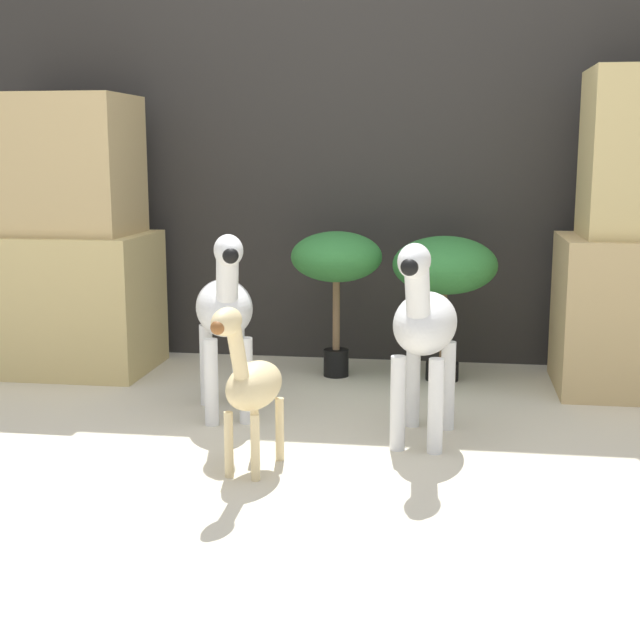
{
  "coord_description": "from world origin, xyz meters",
  "views": [
    {
      "loc": [
        0.44,
        -2.52,
        0.97
      ],
      "look_at": [
        -0.01,
        0.53,
        0.39
      ],
      "focal_mm": 50.0,
      "sensor_mm": 36.0,
      "label": 1
    }
  ],
  "objects_px": {
    "zebra_right": "(424,326)",
    "giraffe_figurine": "(250,381)",
    "potted_palm_front": "(336,262)",
    "potted_palm_back": "(445,269)",
    "zebra_left": "(225,310)"
  },
  "relations": [
    {
      "from": "zebra_right",
      "to": "zebra_left",
      "type": "xyz_separation_m",
      "value": [
        -0.73,
        0.2,
        0.0
      ]
    },
    {
      "from": "zebra_left",
      "to": "potted_palm_back",
      "type": "relative_size",
      "value": 1.12
    },
    {
      "from": "zebra_right",
      "to": "zebra_left",
      "type": "distance_m",
      "value": 0.76
    },
    {
      "from": "zebra_left",
      "to": "giraffe_figurine",
      "type": "bearing_deg",
      "value": -68.52
    },
    {
      "from": "giraffe_figurine",
      "to": "potted_palm_front",
      "type": "height_order",
      "value": "potted_palm_front"
    },
    {
      "from": "zebra_right",
      "to": "potted_palm_back",
      "type": "bearing_deg",
      "value": 86.01
    },
    {
      "from": "potted_palm_front",
      "to": "potted_palm_back",
      "type": "relative_size",
      "value": 1.02
    },
    {
      "from": "giraffe_figurine",
      "to": "potted_palm_front",
      "type": "distance_m",
      "value": 1.24
    },
    {
      "from": "zebra_left",
      "to": "potted_palm_back",
      "type": "height_order",
      "value": "zebra_left"
    },
    {
      "from": "giraffe_figurine",
      "to": "potted_palm_back",
      "type": "relative_size",
      "value": 0.87
    },
    {
      "from": "zebra_right",
      "to": "giraffe_figurine",
      "type": "distance_m",
      "value": 0.64
    },
    {
      "from": "potted_palm_back",
      "to": "zebra_left",
      "type": "bearing_deg",
      "value": -140.34
    },
    {
      "from": "zebra_right",
      "to": "giraffe_figurine",
      "type": "height_order",
      "value": "zebra_right"
    },
    {
      "from": "giraffe_figurine",
      "to": "potted_palm_back",
      "type": "xyz_separation_m",
      "value": [
        0.57,
        1.22,
        0.2
      ]
    },
    {
      "from": "potted_palm_front",
      "to": "potted_palm_back",
      "type": "bearing_deg",
      "value": -0.35
    }
  ]
}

